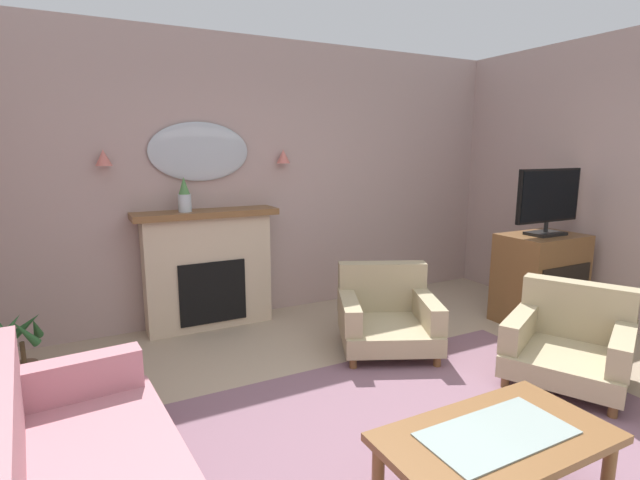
{
  "coord_description": "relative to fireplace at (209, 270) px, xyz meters",
  "views": [
    {
      "loc": [
        -1.82,
        -1.75,
        1.73
      ],
      "look_at": [
        -0.01,
        1.73,
        0.98
      ],
      "focal_mm": 26.76,
      "sensor_mm": 36.0,
      "label": 1
    }
  ],
  "objects": [
    {
      "name": "fireplace",
      "position": [
        0.0,
        0.0,
        0.0
      ],
      "size": [
        1.36,
        0.36,
        1.16
      ],
      "color": "beige",
      "rests_on": "ground"
    },
    {
      "name": "mantel_vase_centre",
      "position": [
        -0.2,
        -0.03,
        0.74
      ],
      "size": [
        0.12,
        0.12,
        0.32
      ],
      "color": "silver",
      "rests_on": "fireplace"
    },
    {
      "name": "tv_cabinet",
      "position": [
        3.0,
        -1.41,
        -0.12
      ],
      "size": [
        0.8,
        0.57,
        0.9
      ],
      "color": "brown",
      "rests_on": "ground"
    },
    {
      "name": "wall_mirror",
      "position": [
        0.0,
        0.14,
        1.14
      ],
      "size": [
        0.96,
        0.06,
        0.56
      ],
      "primitive_type": "ellipsoid",
      "color": "#B2BCC6"
    },
    {
      "name": "wall_back",
      "position": [
        0.7,
        0.22,
        0.85
      ],
      "size": [
        6.69,
        0.1,
        2.83
      ],
      "primitive_type": "cube",
      "color": "#B29993",
      "rests_on": "ground"
    },
    {
      "name": "armchair_beside_couch",
      "position": [
        1.25,
        -1.22,
        -0.27
      ],
      "size": [
        1.07,
        1.08,
        0.71
      ],
      "color": "tan",
      "rests_on": "ground"
    },
    {
      "name": "floor",
      "position": [
        0.7,
        -2.76,
        -0.62
      ],
      "size": [
        6.69,
        6.86,
        0.1
      ],
      "primitive_type": "cube",
      "color": "tan",
      "rests_on": "ground"
    },
    {
      "name": "patterned_rug",
      "position": [
        0.7,
        -2.56,
        -0.56
      ],
      "size": [
        3.2,
        2.4,
        0.01
      ],
      "primitive_type": "cube",
      "color": "#7F5B6B",
      "rests_on": "ground"
    },
    {
      "name": "potted_plant_small_fern",
      "position": [
        -1.54,
        -0.53,
        -0.31
      ],
      "size": [
        0.34,
        0.35,
        0.55
      ],
      "color": "brown",
      "rests_on": "ground"
    },
    {
      "name": "tv_flatscreen",
      "position": [
        3.0,
        -1.43,
        0.68
      ],
      "size": [
        0.84,
        0.24,
        0.65
      ],
      "color": "black",
      "rests_on": "tv_cabinet"
    },
    {
      "name": "wall_sconce_right",
      "position": [
        0.85,
        0.09,
        1.09
      ],
      "size": [
        0.14,
        0.14,
        0.14
      ],
      "primitive_type": "cone",
      "color": "#D17066"
    },
    {
      "name": "floral_couch",
      "position": [
        -1.26,
        -2.3,
        -0.25
      ],
      "size": [
        0.98,
        1.77,
        0.76
      ],
      "color": "#B77A84",
      "rests_on": "ground"
    },
    {
      "name": "coffee_table",
      "position": [
        0.52,
        -3.12,
        -0.19
      ],
      "size": [
        1.1,
        0.6,
        0.45
      ],
      "color": "brown",
      "rests_on": "ground"
    },
    {
      "name": "armchair_near_fireplace",
      "position": [
        2.12,
        -2.37,
        -0.27
      ],
      "size": [
        1.09,
        1.08,
        0.71
      ],
      "color": "tan",
      "rests_on": "ground"
    },
    {
      "name": "wall_sconce_left",
      "position": [
        -0.85,
        0.09,
        1.09
      ],
      "size": [
        0.14,
        0.14,
        0.14
      ],
      "primitive_type": "cone",
      "color": "#D17066"
    }
  ]
}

